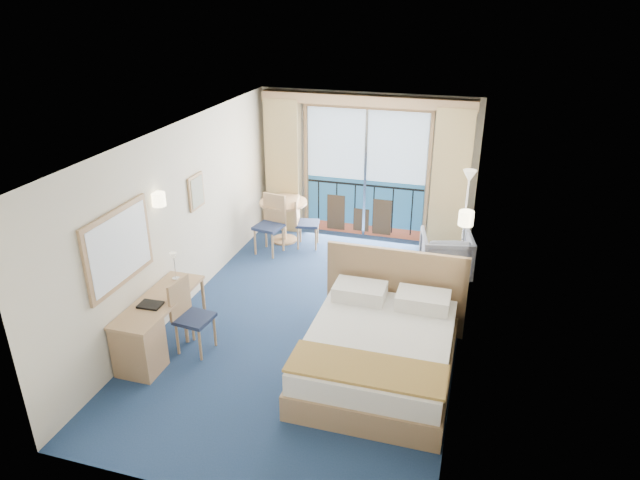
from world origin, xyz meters
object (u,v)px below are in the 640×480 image
(nightstand, at_px, (445,311))
(armchair, at_px, (446,254))
(table_chair_b, at_px, (271,220))
(round_table, at_px, (284,211))
(floor_lamp, at_px, (467,195))
(desk, at_px, (144,338))
(bed, at_px, (380,349))
(desk_chair, at_px, (188,312))
(table_chair_a, at_px, (303,219))

(nightstand, distance_m, armchair, 1.61)
(table_chair_b, bearing_deg, nightstand, -16.58)
(nightstand, xyz_separation_m, round_table, (-3.15, 2.17, 0.34))
(nightstand, xyz_separation_m, floor_lamp, (0.09, 1.94, 1.05))
(desk, distance_m, round_table, 4.16)
(bed, bearing_deg, desk, -166.16)
(nightstand, relative_size, desk_chair, 0.51)
(desk, height_order, desk_chair, desk_chair)
(floor_lamp, relative_size, desk_chair, 1.74)
(nightstand, relative_size, round_table, 0.59)
(desk, distance_m, desk_chair, 0.63)
(desk_chair, bearing_deg, armchair, -38.31)
(desk, xyz_separation_m, table_chair_a, (0.78, 4.01, 0.13))
(floor_lamp, relative_size, desk, 1.12)
(bed, bearing_deg, table_chair_a, 121.79)
(desk, height_order, table_chair_a, table_chair_a)
(armchair, distance_m, table_chair_a, 2.64)
(desk_chair, distance_m, table_chair_a, 3.54)
(nightstand, height_order, table_chair_a, table_chair_a)
(floor_lamp, relative_size, round_table, 1.98)
(bed, relative_size, nightstand, 4.45)
(desk, relative_size, table_chair_a, 1.65)
(nightstand, distance_m, floor_lamp, 2.21)
(nightstand, xyz_separation_m, table_chair_b, (-3.21, 1.68, 0.33))
(round_table, bearing_deg, nightstand, -34.54)
(nightstand, bearing_deg, round_table, 145.46)
(bed, height_order, table_chair_b, bed)
(floor_lamp, xyz_separation_m, desk, (-3.61, -3.90, -0.91))
(floor_lamp, distance_m, table_chair_b, 3.39)
(table_chair_a, bearing_deg, nightstand, -137.66)
(desk, bearing_deg, armchair, 46.58)
(desk_chair, height_order, table_chair_b, table_chair_b)
(round_table, bearing_deg, table_chair_a, -16.99)
(armchair, distance_m, round_table, 3.08)
(floor_lamp, xyz_separation_m, table_chair_b, (-3.31, -0.25, -0.72))
(nightstand, distance_m, desk, 4.03)
(bed, relative_size, round_table, 2.60)
(floor_lamp, relative_size, table_chair_b, 1.65)
(floor_lamp, height_order, desk, floor_lamp)
(desk, bearing_deg, table_chair_a, 78.97)
(round_table, bearing_deg, bed, -54.25)
(nightstand, relative_size, floor_lamp, 0.30)
(desk_chair, xyz_separation_m, table_chair_b, (-0.06, 3.16, 0.03))
(desk, bearing_deg, floor_lamp, 47.26)
(bed, distance_m, floor_lamp, 3.44)
(bed, xyz_separation_m, nightstand, (0.68, 1.27, -0.08))
(armchair, relative_size, desk, 0.53)
(floor_lamp, bearing_deg, bed, -103.57)
(table_chair_a, bearing_deg, bed, -159.08)
(round_table, bearing_deg, desk, -94.92)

